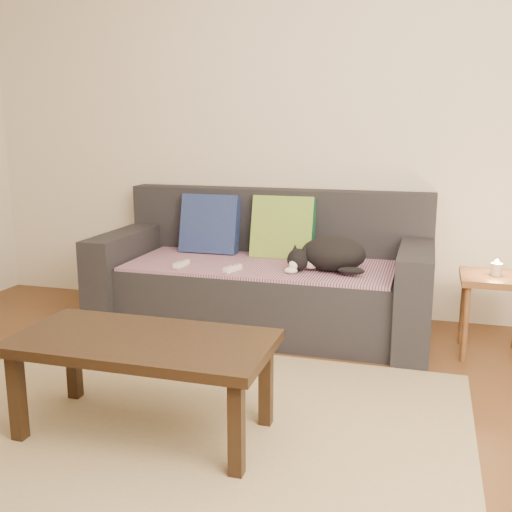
% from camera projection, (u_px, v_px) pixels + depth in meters
% --- Properties ---
extents(ground, '(4.50, 4.50, 0.00)m').
position_uv_depth(ground, '(164.00, 443.00, 2.49)').
color(ground, brown).
rests_on(ground, ground).
extents(back_wall, '(4.50, 0.04, 2.60)m').
position_uv_depth(back_wall, '(282.00, 125.00, 4.09)').
color(back_wall, beige).
rests_on(back_wall, ground).
extents(sofa, '(2.10, 0.94, 0.87)m').
position_uv_depth(sofa, '(265.00, 280.00, 3.90)').
color(sofa, '#232328').
rests_on(sofa, ground).
extents(throw_blanket, '(1.66, 0.74, 0.02)m').
position_uv_depth(throw_blanket, '(261.00, 265.00, 3.79)').
color(throw_blanket, '#40274A').
rests_on(throw_blanket, sofa).
extents(cushion_navy, '(0.40, 0.19, 0.41)m').
position_uv_depth(cushion_navy, '(210.00, 224.00, 4.11)').
color(cushion_navy, '#101B47').
rests_on(cushion_navy, throw_blanket).
extents(cushion_green, '(0.41, 0.20, 0.43)m').
position_uv_depth(cushion_green, '(283.00, 228.00, 3.97)').
color(cushion_green, '#0D5439').
rests_on(cushion_green, throw_blanket).
extents(cat, '(0.50, 0.38, 0.21)m').
position_uv_depth(cat, '(330.00, 255.00, 3.57)').
color(cat, black).
rests_on(cat, throw_blanket).
extents(wii_remote_a, '(0.05, 0.15, 0.03)m').
position_uv_depth(wii_remote_a, '(181.00, 264.00, 3.70)').
color(wii_remote_a, white).
rests_on(wii_remote_a, throw_blanket).
extents(wii_remote_b, '(0.08, 0.15, 0.03)m').
position_uv_depth(wii_remote_b, '(233.00, 268.00, 3.59)').
color(wii_remote_b, white).
rests_on(wii_remote_b, throw_blanket).
extents(side_table, '(0.38, 0.38, 0.47)m').
position_uv_depth(side_table, '(494.00, 290.00, 3.37)').
color(side_table, brown).
rests_on(side_table, ground).
extents(candle, '(0.06, 0.06, 0.09)m').
position_uv_depth(candle, '(496.00, 269.00, 3.35)').
color(candle, beige).
rests_on(candle, side_table).
extents(rug, '(2.50, 1.80, 0.01)m').
position_uv_depth(rug, '(178.00, 425.00, 2.63)').
color(rug, tan).
rests_on(rug, ground).
extents(coffee_table, '(1.08, 0.54, 0.43)m').
position_uv_depth(coffee_table, '(143.00, 350.00, 2.49)').
color(coffee_table, black).
rests_on(coffee_table, rug).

